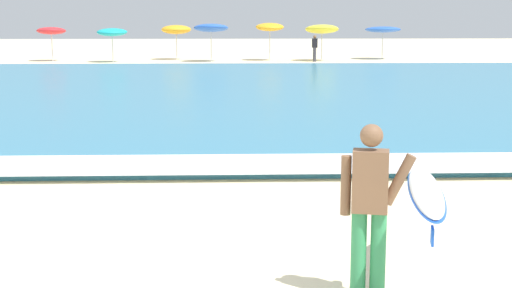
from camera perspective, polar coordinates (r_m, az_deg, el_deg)
The scene contains 11 objects.
sea at distance 26.06m, azimuth -3.40°, elevation 4.23°, with size 120.00×28.00×0.14m, color teal.
surf_foam at distance 12.80m, azimuth -4.75°, elevation -1.59°, with size 120.00×1.75×0.01m, color white.
surfer_with_board at distance 6.99m, azimuth 11.18°, elevation -4.11°, with size 1.24×2.96×1.73m.
beach_umbrella_0 at distance 45.80m, azimuth -15.87°, elevation 8.60°, with size 1.73×1.75×2.09m.
beach_umbrella_1 at distance 43.82m, azimuth -11.31°, elevation 8.66°, with size 1.78×1.80×2.04m.
beach_umbrella_2 at distance 45.87m, azimuth -6.32°, elevation 8.98°, with size 1.85×1.86×2.16m.
beach_umbrella_3 at distance 43.66m, azimuth -3.58°, elevation 9.14°, with size 2.07×2.11×2.34m.
beach_umbrella_4 at distance 44.73m, azimuth 1.09°, elevation 9.23°, with size 1.72×1.75×2.35m.
beach_umbrella_5 at distance 44.59m, azimuth 5.23°, elevation 9.03°, with size 2.04×2.08×2.28m.
beach_umbrella_6 at distance 46.77m, azimuth 9.99°, elevation 8.90°, with size 2.23×2.24×2.09m.
beachgoer_near_row_left at distance 43.78m, azimuth 4.66°, elevation 7.61°, with size 0.32×0.20×1.58m.
Camera 1 is at (0.61, -6.87, 2.73)m, focal length 50.62 mm.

